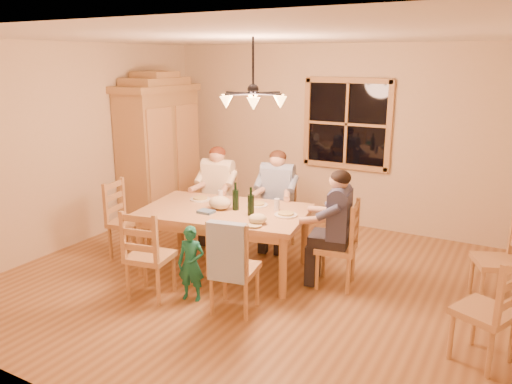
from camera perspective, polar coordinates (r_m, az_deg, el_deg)
The scene contains 31 objects.
floor at distance 5.86m, azimuth -0.30°, elevation -10.08°, with size 5.50×5.50×0.00m, color #936235.
ceiling at distance 5.31m, azimuth -0.34°, elevation 17.36°, with size 5.50×5.00×0.02m, color white.
wall_back at distance 7.67m, azimuth 8.93°, elevation 6.32°, with size 5.50×0.02×2.70m, color beige.
wall_left at distance 7.16m, azimuth -19.96°, elevation 5.00°, with size 0.02×5.00×2.70m, color beige.
window at distance 7.54m, azimuth 10.33°, elevation 7.66°, with size 1.30×0.06×1.30m.
chandelier at distance 5.32m, azimuth -0.33°, elevation 10.64°, with size 0.77×0.68×0.71m.
armoire at distance 7.92m, azimuth -10.97°, elevation 4.35°, with size 0.66×1.40×2.30m.
dining_table at distance 5.93m, azimuth -3.59°, elevation -2.91°, with size 2.10×1.49×0.76m.
chair_far_left at distance 7.01m, azimuth -4.33°, elevation -3.15°, with size 0.51×0.49×0.99m.
chair_far_right at distance 6.73m, azimuth 2.39°, elevation -3.90°, with size 0.51×0.49×0.99m.
chair_near_left at distance 5.50m, azimuth -11.92°, elevation -8.67°, with size 0.51×0.49×0.99m.
chair_near_right at distance 5.11m, azimuth -2.44°, elevation -10.28°, with size 0.51×0.49×0.99m.
chair_end_left at distance 6.65m, azimuth -14.28°, elevation -4.61°, with size 0.49×0.51×0.99m.
chair_end_right at distance 5.70m, azimuth 9.09°, elevation -7.67°, with size 0.49×0.51×0.99m.
adult_woman at distance 6.87m, azimuth -4.41°, elevation 1.12°, with size 0.45×0.48×0.87m.
adult_plaid_man at distance 6.58m, azimuth 2.44°, elevation 0.54°, with size 0.45×0.48×0.87m.
adult_slate_man at distance 5.52m, azimuth 9.32°, elevation -2.51°, with size 0.48×0.45×0.87m.
towel at distance 4.79m, azimuth -3.33°, elevation -6.88°, with size 0.38×0.10×0.58m, color #9CB6D4.
wine_bottle_a at distance 5.84m, azimuth -2.35°, elevation -0.49°, with size 0.08×0.08×0.33m, color black.
wine_bottle_b at distance 5.62m, azimuth -0.59°, elevation -1.08°, with size 0.08×0.08×0.33m, color black.
plate_woman at distance 6.31m, azimuth -6.38°, elevation -0.84°, with size 0.26×0.26×0.02m, color white.
plate_plaid at distance 6.03m, azimuth 0.13°, elevation -1.50°, with size 0.26×0.26×0.02m, color white.
plate_slate at distance 5.66m, azimuth 3.42°, elevation -2.65°, with size 0.26×0.26×0.02m, color white.
wine_glass_a at distance 6.23m, azimuth -4.08°, elevation -0.42°, with size 0.06×0.06×0.14m, color silver.
wine_glass_b at distance 5.84m, azimuth 2.40°, elevation -1.45°, with size 0.06×0.06×0.14m, color silver.
cap at distance 5.37m, azimuth 0.19°, elevation -3.08°, with size 0.20×0.20×0.11m, color #C5B683.
napkin at distance 5.78m, azimuth -5.74°, elevation -2.25°, with size 0.18×0.14×0.03m, color slate.
cloth_bundle at distance 5.90m, azimuth -4.15°, elevation -1.23°, with size 0.28×0.22×0.15m, color #C0B38B.
child at distance 5.32m, azimuth -7.42°, elevation -8.12°, with size 0.29×0.19×0.81m, color #186F58.
chair_spare_front at distance 4.72m, azimuth 24.49°, elevation -13.98°, with size 0.56×0.57×0.99m.
chair_spare_back at distance 5.81m, azimuth 25.59°, elevation -8.59°, with size 0.55×0.57×0.99m.
Camera 1 is at (2.60, -4.62, 2.48)m, focal length 35.00 mm.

